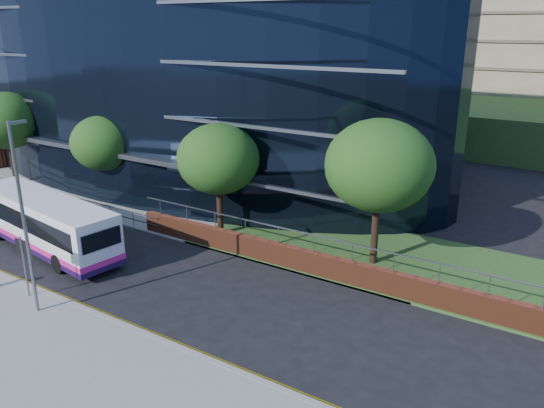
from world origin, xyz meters
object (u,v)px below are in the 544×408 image
Objects in this scene: street_sign at (23,254)px; tree_far_b at (104,143)px; tree_far_d at (379,166)px; city_bus at (46,223)px; streetlight_east at (23,214)px; tree_far_c at (218,159)px; brick_pavilion at (0,137)px; tree_far_a at (6,121)px.

street_sign is 0.46× the size of tree_far_b.
tree_far_d is (19.00, 0.50, 0.98)m from tree_far_b.
tree_far_d is 0.67× the size of city_bus.
streetlight_east is 7.63m from city_bus.
tree_far_d is 0.93× the size of streetlight_east.
tree_far_c is at bearing 76.71° from street_sign.
tree_far_d reaches higher than city_bus.
tree_far_c is (29.00, -4.50, 2.60)m from brick_pavilion.
tree_far_b is 0.93× the size of tree_far_c.
tree_far_c is 0.59× the size of city_bus.
tree_far_b is (-7.50, 11.09, 2.06)m from street_sign.
street_sign is (26.50, -15.09, 0.21)m from brick_pavilion.
city_bus is (-6.48, -6.72, -2.98)m from tree_far_c.
streetlight_east reaches higher than brick_pavilion.
city_bus is at bearing 135.79° from street_sign.
city_bus is (-5.48, 4.46, -2.89)m from streetlight_east.
tree_far_b reaches higher than city_bus.
tree_far_d is (9.00, 1.00, 0.65)m from tree_far_c.
street_sign is 0.35× the size of streetlight_east.
tree_far_c is at bearing 0.00° from tree_far_a.
tree_far_c is at bearing 84.89° from streetlight_east.
city_bus is (3.52, -7.22, -2.65)m from tree_far_b.
streetlight_east is at bearing -30.46° from tree_far_a.
tree_far_b is at bearing 2.86° from tree_far_a.
tree_far_a is (9.00, -4.50, 2.92)m from brick_pavilion.
tree_far_b is 0.76× the size of streetlight_east.
street_sign is 5.58m from city_bus.
tree_far_c reaches higher than brick_pavilion.
brick_pavilion is 30.49m from street_sign.
tree_far_b is 0.81× the size of tree_far_d.
tree_far_b is at bearing -11.88° from brick_pavilion.
brick_pavilion is 38.30m from tree_far_d.
streetlight_east is at bearing -52.37° from tree_far_b.
street_sign is 16.61m from tree_far_d.
street_sign is 11.14m from tree_far_c.
brick_pavilion is at bearing 150.35° from street_sign.
street_sign is 0.40× the size of tree_far_a.
tree_far_d is at bearing 1.97° from tree_far_a.
tree_far_d is at bearing 1.51° from tree_far_b.
tree_far_d reaches higher than brick_pavilion.
city_bus is at bearing -63.98° from tree_far_b.
tree_far_a is 29.02m from tree_far_d.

